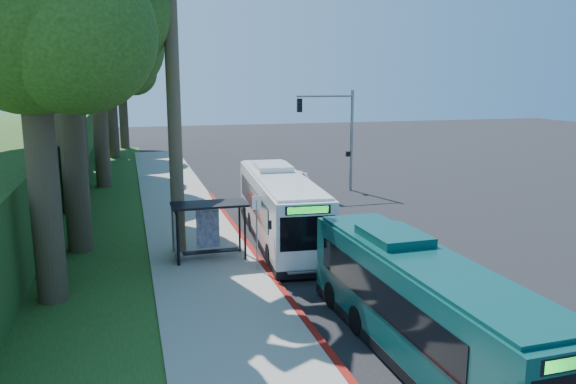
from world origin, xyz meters
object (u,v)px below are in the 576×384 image
object	(u,v)px
white_bus	(280,206)
teal_bus	(420,304)
pickup	(294,183)
bus_shelter	(203,220)

from	to	relation	value
white_bus	teal_bus	xyz separation A→B (m)	(0.68, -12.48, -0.12)
white_bus	pickup	bearing A→B (deg)	74.40
white_bus	pickup	world-z (taller)	white_bus
bus_shelter	teal_bus	distance (m)	11.30
pickup	bus_shelter	bearing A→B (deg)	-110.86
teal_bus	pickup	size ratio (longest dim) A/B	1.98
bus_shelter	teal_bus	bearing A→B (deg)	-65.68
teal_bus	pickup	xyz separation A→B (m)	(3.20, 23.00, -0.81)
white_bus	pickup	xyz separation A→B (m)	(3.88, 10.52, -0.93)
white_bus	teal_bus	size ratio (longest dim) A/B	1.09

